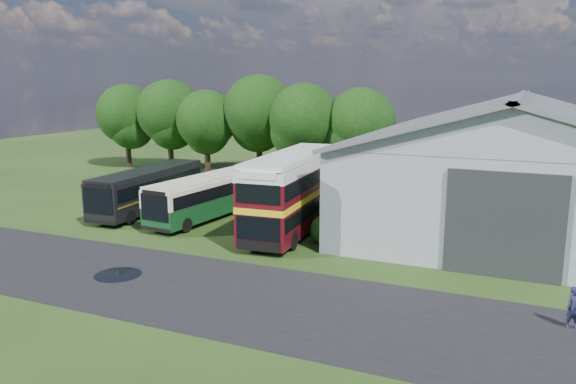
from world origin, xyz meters
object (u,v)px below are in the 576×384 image
at_px(bus_maroon_double, 293,193).
at_px(visitor_a, 574,308).
at_px(bus_green_single, 208,196).
at_px(bus_dark_single, 149,189).
at_px(storage_shed, 517,157).

height_order(bus_maroon_double, visitor_a, bus_maroon_double).
height_order(bus_green_single, bus_dark_single, bus_dark_single).
bearing_deg(bus_dark_single, storage_shed, 14.55).
distance_m(bus_green_single, visitor_a, 23.20).
height_order(bus_green_single, visitor_a, bus_green_single).
bearing_deg(bus_green_single, storage_shed, 28.08).
bearing_deg(bus_green_single, bus_maroon_double, -0.67).
distance_m(bus_green_single, bus_maroon_double, 6.53).
bearing_deg(bus_maroon_double, bus_dark_single, 171.39).
bearing_deg(visitor_a, bus_dark_single, 133.35).
bearing_deg(visitor_a, bus_maroon_double, 123.35).
bearing_deg(visitor_a, bus_green_single, 129.67).
height_order(storage_shed, bus_maroon_double, storage_shed).
height_order(bus_maroon_double, bus_dark_single, bus_maroon_double).
distance_m(bus_dark_single, visitor_a, 27.88).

